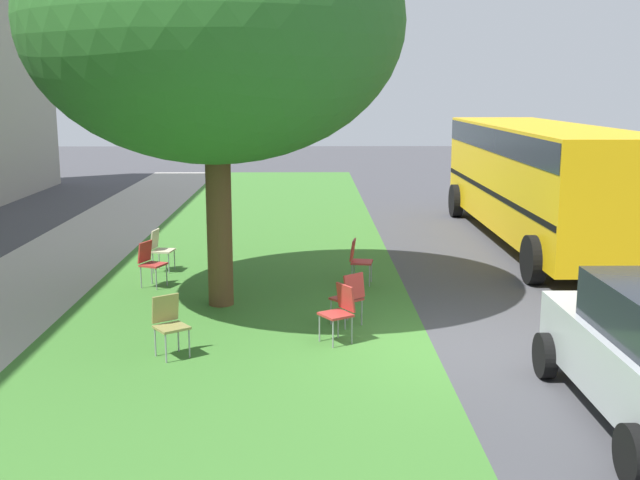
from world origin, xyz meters
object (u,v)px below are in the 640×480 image
at_px(chair_0, 160,247).
at_px(chair_4, 340,309).
at_px(street_tree, 214,23).
at_px(chair_2, 169,321).
at_px(school_bus, 540,172).
at_px(chair_3, 150,260).
at_px(chair_5, 358,258).
at_px(chair_1, 350,295).

height_order(chair_0, chair_4, same).
relative_size(street_tree, chair_2, 8.13).
height_order(chair_4, school_bus, school_bus).
bearing_deg(chair_2, chair_4, -76.78).
bearing_deg(chair_2, chair_3, 15.15).
distance_m(chair_4, chair_5, 3.53).
bearing_deg(chair_4, street_tree, 44.00).
relative_size(chair_3, chair_5, 1.00).
xyz_separation_m(chair_1, chair_5, (2.71, -0.31, 0.00)).
relative_size(chair_4, chair_5, 1.00).
distance_m(chair_0, chair_5, 4.21).
xyz_separation_m(chair_0, chair_1, (-3.84, -3.75, 0.00)).
height_order(chair_0, chair_3, same).
distance_m(street_tree, school_bus, 9.48).
distance_m(street_tree, chair_2, 5.07).
bearing_deg(chair_0, street_tree, -148.64).
relative_size(chair_1, chair_2, 1.00).
xyz_separation_m(chair_2, chair_3, (3.92, 1.06, 0.00)).
bearing_deg(chair_5, chair_0, 74.55).
distance_m(chair_3, chair_5, 4.01).
xyz_separation_m(chair_0, chair_5, (-1.12, -4.06, 0.00)).
distance_m(chair_0, chair_2, 5.31).
height_order(chair_1, chair_4, same).
distance_m(street_tree, chair_4, 5.18).
xyz_separation_m(chair_2, chair_5, (4.07, -2.94, 0.00)).
xyz_separation_m(chair_4, chair_5, (3.50, -0.50, 0.00)).
bearing_deg(chair_1, street_tree, 59.44).
relative_size(chair_4, school_bus, 0.08).
xyz_separation_m(chair_0, chair_3, (-1.27, -0.05, 0.00)).
bearing_deg(school_bus, chair_2, 136.57).
distance_m(chair_3, school_bus, 9.68).
relative_size(street_tree, chair_4, 8.13).
relative_size(chair_0, chair_5, 1.00).
distance_m(chair_5, school_bus, 6.26).
relative_size(chair_0, school_bus, 0.08).
bearing_deg(street_tree, chair_4, -136.00).
height_order(street_tree, school_bus, street_tree).
height_order(street_tree, chair_1, street_tree).
xyz_separation_m(street_tree, chair_2, (-2.66, 0.43, -4.30)).
xyz_separation_m(chair_2, school_bus, (8.04, -7.61, 1.24)).
relative_size(chair_5, school_bus, 0.08).
xyz_separation_m(chair_3, chair_4, (-3.35, -3.50, 0.00)).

